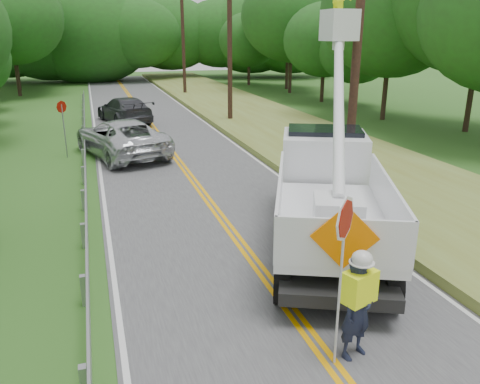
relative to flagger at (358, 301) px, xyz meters
name	(u,v)px	position (x,y,z in m)	size (l,w,h in m)	color
road	(184,169)	(-0.50, 13.22, -1.11)	(7.20, 96.00, 0.03)	#444447
guardrail	(85,158)	(-4.51, 14.12, -0.57)	(0.18, 48.00, 0.77)	#97989E
utility_poles	(270,39)	(4.50, 16.23, 4.15)	(1.60, 43.30, 10.00)	black
tall_grass_verge	(333,154)	(6.60, 13.22, -0.97)	(7.00, 96.00, 0.30)	olive
treeline_right	(380,17)	(15.42, 23.91, 5.45)	(12.37, 51.63, 12.40)	#332319
treeline_horizon	(119,34)	(0.12, 55.45, 4.38)	(55.49, 13.25, 11.78)	#224C1A
flagger	(358,301)	(0.00, 0.00, 0.00)	(1.14, 0.69, 3.10)	#191E33
bucket_truck	(327,175)	(2.21, 5.46, 0.56)	(5.39, 8.49, 7.53)	black
suv_silver	(121,138)	(-2.85, 16.34, -0.24)	(2.87, 6.23, 1.73)	silver
suv_darkgrey	(124,110)	(-1.99, 25.35, -0.29)	(2.28, 5.62, 1.63)	#38393F
stop_sign_permanent	(63,120)	(-5.33, 16.83, 0.64)	(0.42, 0.40, 2.64)	#97989E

